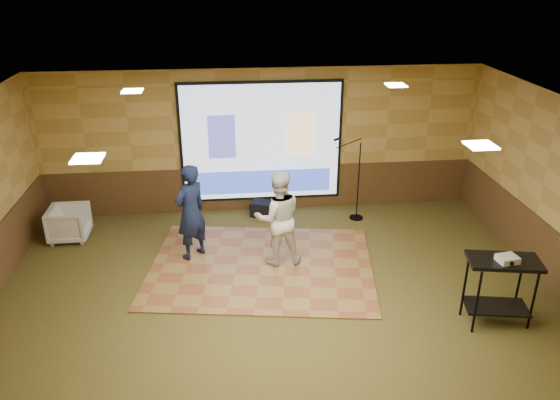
{
  "coord_description": "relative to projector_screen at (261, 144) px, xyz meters",
  "views": [
    {
      "loc": [
        -0.71,
        -7.22,
        4.92
      ],
      "look_at": [
        0.13,
        0.95,
        1.3
      ],
      "focal_mm": 35.0,
      "sensor_mm": 36.0,
      "label": 1
    }
  ],
  "objects": [
    {
      "name": "wainscot_back",
      "position": [
        0.0,
        0.04,
        -1.0
      ],
      "size": [
        9.0,
        0.04,
        0.95
      ],
      "primitive_type": "cube",
      "color": "#482F18",
      "rests_on": "ground"
    },
    {
      "name": "downlight_ne",
      "position": [
        2.2,
        -1.64,
        1.5
      ],
      "size": [
        0.32,
        0.32,
        0.02
      ],
      "primitive_type": "cube",
      "color": "beige",
      "rests_on": "room_shell"
    },
    {
      "name": "downlight_sw",
      "position": [
        -2.2,
        -4.94,
        1.5
      ],
      "size": [
        0.32,
        0.32,
        0.02
      ],
      "primitive_type": "cube",
      "color": "beige",
      "rests_on": "room_shell"
    },
    {
      "name": "room_shell",
      "position": [
        0.0,
        -3.44,
        0.62
      ],
      "size": [
        9.04,
        7.04,
        3.02
      ],
      "color": "tan",
      "rests_on": "ground"
    },
    {
      "name": "downlight_se",
      "position": [
        2.2,
        -4.94,
        1.5
      ],
      "size": [
        0.32,
        0.32,
        0.02
      ],
      "primitive_type": "cube",
      "color": "beige",
      "rests_on": "room_shell"
    },
    {
      "name": "dance_floor",
      "position": [
        -0.19,
        -2.41,
        -1.46
      ],
      "size": [
        4.23,
        3.47,
        0.03
      ],
      "primitive_type": "cube",
      "rotation": [
        0.0,
        0.0,
        -0.15
      ],
      "color": "olive",
      "rests_on": "ground"
    },
    {
      "name": "mic_stand",
      "position": [
        1.86,
        -0.64,
        -0.98
      ],
      "size": [
        0.69,
        0.28,
        1.76
      ],
      "rotation": [
        0.0,
        0.0,
        0.31
      ],
      "color": "black",
      "rests_on": "ground"
    },
    {
      "name": "banquet_chair",
      "position": [
        -3.75,
        -0.98,
        -1.15
      ],
      "size": [
        0.73,
        0.71,
        0.66
      ],
      "primitive_type": "imported",
      "rotation": [
        0.0,
        0.0,
        1.58
      ],
      "color": "gray",
      "rests_on": "ground"
    },
    {
      "name": "player_right",
      "position": [
        0.12,
        -2.29,
        -0.6
      ],
      "size": [
        0.88,
        0.71,
        1.7
      ],
      "primitive_type": "imported",
      "rotation": [
        0.0,
        0.0,
        3.22
      ],
      "color": "silver",
      "rests_on": "dance_floor"
    },
    {
      "name": "projector",
      "position": [
        3.13,
        -4.39,
        -0.38
      ],
      "size": [
        0.3,
        0.26,
        0.09
      ],
      "primitive_type": "cube",
      "rotation": [
        0.0,
        0.0,
        0.14
      ],
      "color": "silver",
      "rests_on": "av_table"
    },
    {
      "name": "duffel_bag",
      "position": [
        -0.0,
        -0.32,
        -1.32
      ],
      "size": [
        0.58,
        0.47,
        0.31
      ],
      "primitive_type": "cube",
      "rotation": [
        0.0,
        0.0,
        -0.34
      ],
      "color": "black",
      "rests_on": "ground"
    },
    {
      "name": "av_table",
      "position": [
        3.13,
        -4.33,
        -0.72
      ],
      "size": [
        1.0,
        0.53,
        1.05
      ],
      "rotation": [
        0.0,
        0.0,
        -0.19
      ],
      "color": "black",
      "rests_on": "ground"
    },
    {
      "name": "projector_screen",
      "position": [
        0.0,
        0.0,
        0.0
      ],
      "size": [
        3.32,
        0.06,
        2.52
      ],
      "color": "black",
      "rests_on": "room_shell"
    },
    {
      "name": "wainscot_right",
      "position": [
        4.48,
        -3.44,
        -1.0
      ],
      "size": [
        0.04,
        7.0,
        0.95
      ],
      "primitive_type": "cube",
      "color": "#482F18",
      "rests_on": "ground"
    },
    {
      "name": "ground",
      "position": [
        0.0,
        -3.44,
        -1.47
      ],
      "size": [
        9.0,
        9.0,
        0.0
      ],
      "primitive_type": "plane",
      "color": "#293819",
      "rests_on": "ground"
    },
    {
      "name": "downlight_nw",
      "position": [
        -2.2,
        -1.64,
        1.5
      ],
      "size": [
        0.32,
        0.32,
        0.02
      ],
      "primitive_type": "cube",
      "color": "beige",
      "rests_on": "room_shell"
    },
    {
      "name": "player_left",
      "position": [
        -1.38,
        -1.94,
        -0.58
      ],
      "size": [
        0.75,
        0.74,
        1.74
      ],
      "primitive_type": "imported",
      "rotation": [
        0.0,
        0.0,
        3.89
      ],
      "color": "#131B3B",
      "rests_on": "dance_floor"
    }
  ]
}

